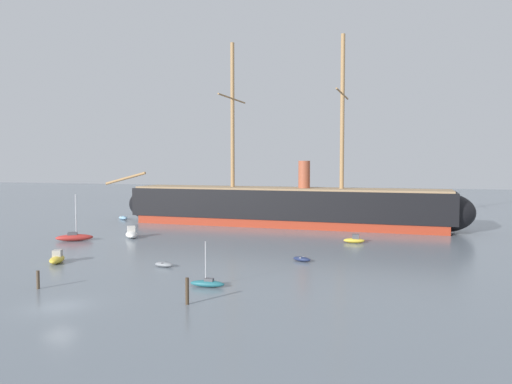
# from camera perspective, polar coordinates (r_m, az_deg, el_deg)

# --- Properties ---
(ground_plane) EXTENTS (400.00, 400.00, 0.00)m
(ground_plane) POSITION_cam_1_polar(r_m,az_deg,el_deg) (43.33, -21.72, -12.19)
(ground_plane) COLOR slate
(tall_ship) EXTENTS (69.70, 14.20, 33.54)m
(tall_ship) POSITION_cam_1_polar(r_m,az_deg,el_deg) (89.61, 3.39, -1.64)
(tall_ship) COLOR maroon
(tall_ship) RESTS_ON ground
(motorboat_foreground_left) EXTENTS (2.73, 3.75, 1.45)m
(motorboat_foreground_left) POSITION_cam_1_polar(r_m,az_deg,el_deg) (61.38, -21.99, -7.13)
(motorboat_foreground_left) COLOR gold
(motorboat_foreground_left) RESTS_ON ground
(sailboat_foreground_right) EXTENTS (3.34, 1.26, 4.25)m
(sailboat_foreground_right) POSITION_cam_1_polar(r_m,az_deg,el_deg) (46.50, -5.63, -10.43)
(sailboat_foreground_right) COLOR #236670
(sailboat_foreground_right) RESTS_ON ground
(dinghy_near_centre) EXTENTS (2.35, 1.22, 0.53)m
(dinghy_near_centre) POSITION_cam_1_polar(r_m,az_deg,el_deg) (55.83, -10.58, -8.22)
(dinghy_near_centre) COLOR gray
(dinghy_near_centre) RESTS_ON ground
(sailboat_mid_left) EXTENTS (5.28, 4.11, 6.83)m
(sailboat_mid_left) POSITION_cam_1_polar(r_m,az_deg,el_deg) (77.30, -20.24, -4.90)
(sailboat_mid_left) COLOR #B22D28
(sailboat_mid_left) RESTS_ON ground
(dinghy_mid_right) EXTENTS (2.47, 1.71, 0.54)m
(dinghy_mid_right) POSITION_cam_1_polar(r_m,az_deg,el_deg) (58.12, 5.31, -7.72)
(dinghy_mid_right) COLOR #1E284C
(dinghy_mid_right) RESTS_ON ground
(motorboat_alongside_bow) EXTENTS (3.83, 4.40, 1.75)m
(motorboat_alongside_bow) POSITION_cam_1_polar(r_m,az_deg,el_deg) (78.04, -14.19, -4.69)
(motorboat_alongside_bow) COLOR silver
(motorboat_alongside_bow) RESTS_ON ground
(motorboat_alongside_stern) EXTENTS (3.11, 1.60, 1.25)m
(motorboat_alongside_stern) POSITION_cam_1_polar(r_m,az_deg,el_deg) (72.21, 11.28, -5.44)
(motorboat_alongside_stern) COLOR gold
(motorboat_alongside_stern) RESTS_ON ground
(dinghy_far_left) EXTENTS (3.15, 2.71, 0.69)m
(dinghy_far_left) POSITION_cam_1_polar(r_m,az_deg,el_deg) (103.27, -15.09, -2.89)
(dinghy_far_left) COLOR #7FB2D6
(dinghy_far_left) RESTS_ON ground
(motorboat_far_right) EXTENTS (3.56, 5.25, 2.04)m
(motorboat_far_right) POSITION_cam_1_polar(r_m,az_deg,el_deg) (87.57, 18.14, -3.81)
(motorboat_far_right) COLOR gold
(motorboat_far_right) RESTS_ON ground
(dinghy_distant_centre) EXTENTS (2.77, 1.33, 0.64)m
(dinghy_distant_centre) POSITION_cam_1_polar(r_m,az_deg,el_deg) (100.56, 2.21, -2.96)
(dinghy_distant_centre) COLOR orange
(dinghy_distant_centre) RESTS_ON ground
(mooring_piling_nearest) EXTENTS (0.29, 0.29, 2.19)m
(mooring_piling_nearest) POSITION_cam_1_polar(r_m,az_deg,el_deg) (41.05, -7.95, -11.27)
(mooring_piling_nearest) COLOR #423323
(mooring_piling_nearest) RESTS_ON ground
(mooring_piling_left_pair) EXTENTS (0.29, 0.29, 1.67)m
(mooring_piling_left_pair) POSITION_cam_1_polar(r_m,az_deg,el_deg) (49.65, -23.87, -9.25)
(mooring_piling_left_pair) COLOR #4C3D2D
(mooring_piling_left_pair) RESTS_ON ground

